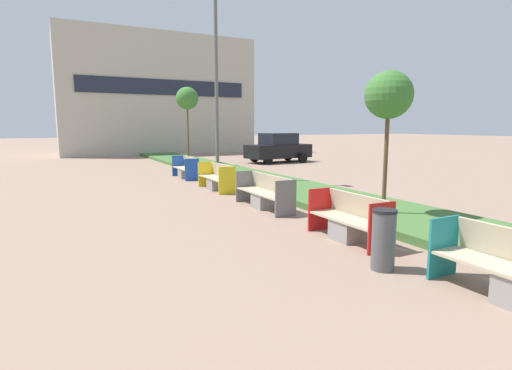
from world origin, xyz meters
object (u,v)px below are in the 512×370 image
object	(u,v)px
sapling_tree_near	(389,96)
parked_car_distant	(278,148)
street_lamp_post	(216,60)
sapling_tree_far	(187,99)
bench_red_frame	(349,223)
bench_blue_frame	(186,170)
bench_yellow_frame	(217,180)
bench_grey_frame	(265,195)
litter_bin	(384,240)

from	to	relation	value
sapling_tree_near	parked_car_distant	world-z (taller)	sapling_tree_near
street_lamp_post	sapling_tree_far	bearing A→B (deg)	80.57
sapling_tree_far	parked_car_distant	size ratio (longest dim) A/B	1.03
bench_red_frame	bench_blue_frame	distance (m)	11.01
street_lamp_post	sapling_tree_near	world-z (taller)	street_lamp_post
bench_blue_frame	bench_yellow_frame	bearing A→B (deg)	-89.98
bench_grey_frame	bench_yellow_frame	size ratio (longest dim) A/B	1.14
street_lamp_post	parked_car_distant	distance (m)	10.73
sapling_tree_far	bench_blue_frame	bearing A→B (deg)	-108.77
bench_red_frame	litter_bin	bearing A→B (deg)	-111.60
bench_yellow_frame	bench_blue_frame	distance (m)	3.75
bench_grey_frame	sapling_tree_near	xyz separation A→B (m)	(1.94, -2.58, 2.62)
bench_yellow_frame	parked_car_distant	size ratio (longest dim) A/B	0.49
litter_bin	street_lamp_post	size ratio (longest dim) A/B	0.11
bench_blue_frame	litter_bin	xyz separation A→B (m)	(-0.63, -12.59, 0.13)
bench_yellow_frame	street_lamp_post	xyz separation A→B (m)	(0.61, 1.46, 4.44)
street_lamp_post	parked_car_distant	bearing A→B (deg)	45.62
sapling_tree_far	litter_bin	bearing A→B (deg)	-97.99
bench_grey_frame	litter_bin	distance (m)	5.22
bench_yellow_frame	parked_car_distant	distance (m)	11.49
sapling_tree_near	sapling_tree_far	world-z (taller)	sapling_tree_far
parked_car_distant	bench_grey_frame	bearing A→B (deg)	-129.35
bench_grey_frame	sapling_tree_far	bearing A→B (deg)	81.60
bench_grey_frame	street_lamp_post	size ratio (longest dim) A/B	0.28
bench_yellow_frame	street_lamp_post	distance (m)	4.72
bench_red_frame	bench_grey_frame	xyz separation A→B (m)	(0.01, 3.60, 0.02)
litter_bin	parked_car_distant	xyz separation A→B (m)	(8.23, 17.44, 0.42)
parked_car_distant	litter_bin	bearing A→B (deg)	-122.83
bench_blue_frame	litter_bin	world-z (taller)	litter_bin
bench_yellow_frame	litter_bin	xyz separation A→B (m)	(-0.63, -8.84, 0.13)
parked_car_distant	bench_red_frame	bearing A→B (deg)	-123.19
litter_bin	sapling_tree_far	size ratio (longest dim) A/B	0.22
bench_grey_frame	street_lamp_post	xyz separation A→B (m)	(0.61, 5.12, 4.44)
street_lamp_post	sapling_tree_near	distance (m)	8.03
bench_blue_frame	parked_car_distant	world-z (taller)	parked_car_distant
bench_yellow_frame	sapling_tree_far	size ratio (longest dim) A/B	0.47
bench_blue_frame	sapling_tree_far	world-z (taller)	sapling_tree_far
bench_blue_frame	street_lamp_post	world-z (taller)	street_lamp_post
sapling_tree_far	sapling_tree_near	bearing A→B (deg)	-90.00
bench_red_frame	sapling_tree_far	distance (m)	17.20
parked_car_distant	sapling_tree_near	bearing A→B (deg)	-118.44
bench_yellow_frame	sapling_tree_near	size ratio (longest dim) A/B	0.59
bench_blue_frame	litter_bin	bearing A→B (deg)	-92.85
bench_grey_frame	bench_yellow_frame	world-z (taller)	same
litter_bin	street_lamp_post	distance (m)	11.23
bench_blue_frame	bench_red_frame	bearing A→B (deg)	-90.01
bench_blue_frame	litter_bin	size ratio (longest dim) A/B	2.04
bench_red_frame	bench_yellow_frame	size ratio (longest dim) A/B	0.89
bench_grey_frame	parked_car_distant	xyz separation A→B (m)	(7.60, 12.27, 0.54)
bench_grey_frame	litter_bin	xyz separation A→B (m)	(-0.63, -5.18, 0.12)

